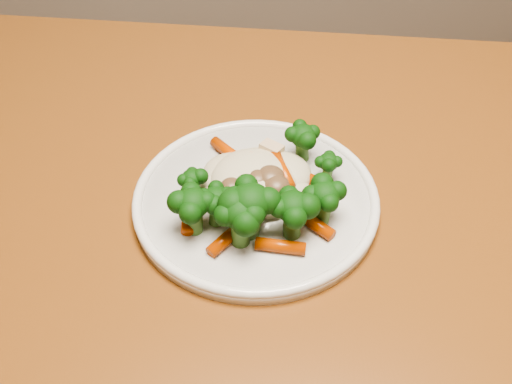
% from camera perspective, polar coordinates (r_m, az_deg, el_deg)
% --- Properties ---
extents(dining_table, '(1.33, 1.02, 0.75)m').
position_cam_1_polar(dining_table, '(0.68, 2.70, -10.89)').
color(dining_table, brown).
rests_on(dining_table, ground).
extents(plate, '(0.24, 0.24, 0.01)m').
position_cam_1_polar(plate, '(0.63, -0.00, -0.90)').
color(plate, white).
rests_on(plate, dining_table).
extents(meal, '(0.18, 0.17, 0.05)m').
position_cam_1_polar(meal, '(0.60, 0.13, -0.21)').
color(meal, beige).
rests_on(meal, plate).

